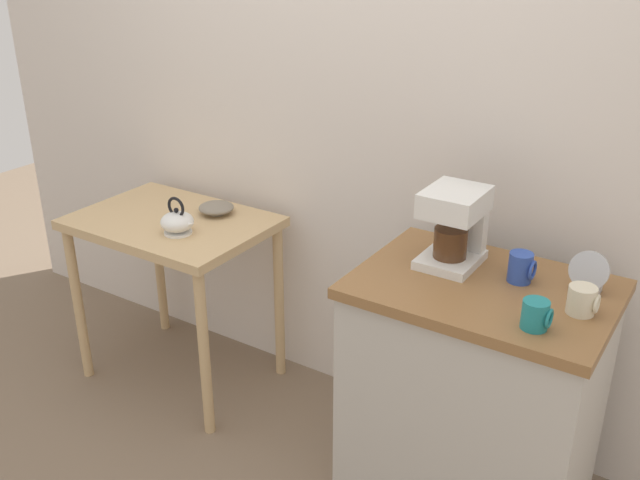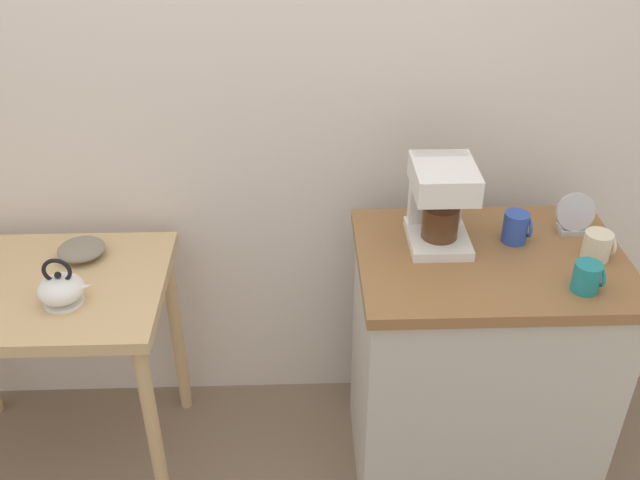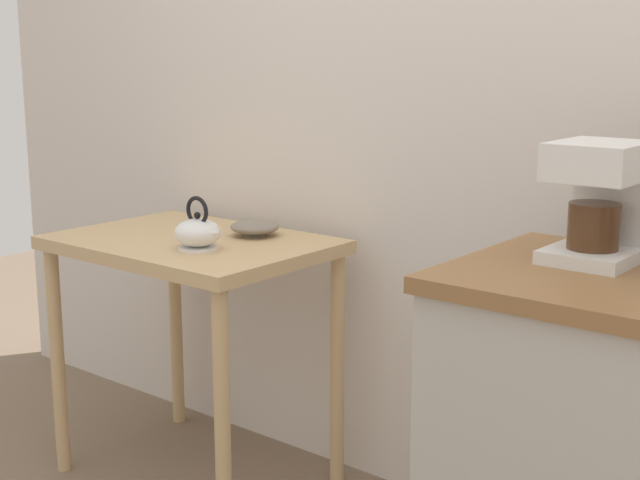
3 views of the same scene
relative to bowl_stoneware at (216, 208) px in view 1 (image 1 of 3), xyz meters
name	(u,v)px [view 1 (image 1 of 3)]	position (x,y,z in m)	size (l,w,h in m)	color
ground_plane	(309,429)	(0.58, -0.17, -0.81)	(8.00, 8.00, 0.00)	#7A6651
back_wall	(392,76)	(0.68, 0.25, 0.59)	(4.40, 0.10, 2.80)	silver
wooden_table	(173,242)	(-0.13, -0.15, -0.14)	(0.82, 0.58, 0.78)	tan
kitchen_counter	(472,400)	(1.27, -0.20, -0.36)	(0.80, 0.58, 0.89)	#BCB7AD
bowl_stoneware	(216,208)	(0.00, 0.00, 0.00)	(0.15, 0.15, 0.05)	gray
teakettle	(178,222)	(0.01, -0.24, 0.02)	(0.16, 0.13, 0.16)	white
coffee_maker	(456,222)	(1.12, -0.10, 0.22)	(0.18, 0.22, 0.26)	white
mug_blue	(521,268)	(1.36, -0.12, 0.13)	(0.08, 0.08, 0.10)	#2D4CAD
mug_small_cream	(582,300)	(1.57, -0.22, 0.12)	(0.09, 0.08, 0.08)	beige
mug_dark_teal	(536,315)	(1.49, -0.38, 0.12)	(0.08, 0.08, 0.08)	teal
table_clock	(588,274)	(1.55, -0.08, 0.14)	(0.12, 0.06, 0.13)	#B2B5BA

